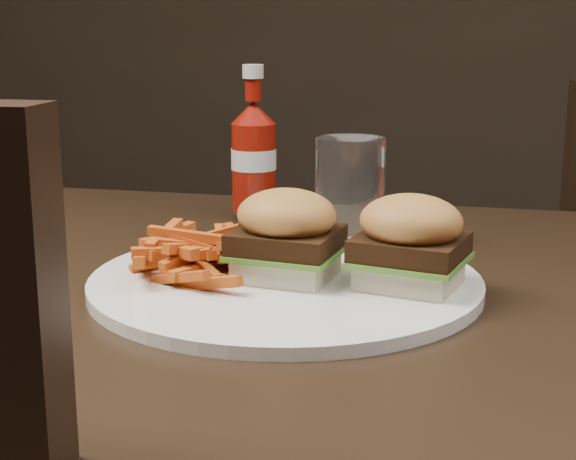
% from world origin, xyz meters
% --- Properties ---
extents(dining_table, '(1.20, 0.80, 0.04)m').
position_xyz_m(dining_table, '(0.00, 0.00, 0.73)').
color(dining_table, black).
rests_on(dining_table, ground).
extents(plate, '(0.34, 0.34, 0.01)m').
position_xyz_m(plate, '(0.08, 0.01, 0.76)').
color(plate, white).
rests_on(plate, dining_table).
extents(sandwich_half_a, '(0.09, 0.08, 0.02)m').
position_xyz_m(sandwich_half_a, '(0.08, 0.01, 0.77)').
color(sandwich_half_a, beige).
rests_on(sandwich_half_a, plate).
extents(sandwich_half_b, '(0.09, 0.09, 0.02)m').
position_xyz_m(sandwich_half_b, '(0.18, 0.01, 0.77)').
color(sandwich_half_b, beige).
rests_on(sandwich_half_b, plate).
extents(fries_pile, '(0.16, 0.16, 0.05)m').
position_xyz_m(fries_pile, '(-0.00, 0.01, 0.78)').
color(fries_pile, '#BD591A').
rests_on(fries_pile, plate).
extents(ketchup_bottle, '(0.07, 0.07, 0.10)m').
position_xyz_m(ketchup_bottle, '(-0.02, 0.28, 0.81)').
color(ketchup_bottle, maroon).
rests_on(ketchup_bottle, dining_table).
extents(tumbler, '(0.09, 0.09, 0.11)m').
position_xyz_m(tumbler, '(0.11, 0.18, 0.81)').
color(tumbler, white).
rests_on(tumbler, dining_table).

